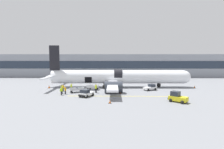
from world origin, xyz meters
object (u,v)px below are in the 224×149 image
ground_crew_loader_b (65,90)px  ground_crew_marshal (61,91)px  baggage_tug_lead (150,88)px  baggage_tug_mid (86,93)px  ground_crew_supervisor (71,87)px  ground_crew_driver (63,88)px  baggage_tug_rear (177,98)px  ground_crew_loader_a (62,89)px  airplane (116,77)px  baggage_cart_queued (93,87)px  baggage_cart_loading (77,90)px  ground_crew_helper (96,88)px

ground_crew_loader_b → ground_crew_marshal: 1.05m
baggage_tug_lead → baggage_tug_mid: bearing=-153.2°
baggage_tug_lead → ground_crew_supervisor: ground_crew_supervisor is taller
ground_crew_driver → ground_crew_supervisor: bearing=32.5°
baggage_tug_mid → ground_crew_driver: ground_crew_driver is taller
ground_crew_loader_b → ground_crew_driver: ground_crew_driver is taller
baggage_tug_lead → ground_crew_driver: bearing=-175.2°
baggage_tug_rear → baggage_tug_lead: bearing=101.3°
ground_crew_loader_a → airplane: bearing=37.0°
baggage_tug_mid → baggage_cart_queued: baggage_tug_mid is taller
airplane → ground_crew_loader_a: size_ratio=19.99×
baggage_cart_queued → ground_crew_loader_b: 7.18m
ground_crew_loader_a → baggage_tug_lead: bearing=12.3°
baggage_tug_lead → ground_crew_driver: ground_crew_driver is taller
ground_crew_supervisor → baggage_tug_lead: bearing=2.0°
baggage_cart_loading → baggage_cart_queued: baggage_cart_queued is taller
baggage_tug_lead → baggage_cart_queued: baggage_tug_lead is taller
baggage_tug_rear → ground_crew_loader_a: 22.40m
ground_crew_driver → ground_crew_loader_a: bearing=-79.5°
baggage_tug_mid → baggage_cart_loading: baggage_tug_mid is taller
baggage_tug_rear → ground_crew_loader_b: baggage_tug_rear is taller
ground_crew_loader_b → ground_crew_loader_a: bearing=149.0°
airplane → ground_crew_supervisor: airplane is taller
baggage_cart_queued → ground_crew_marshal: 8.21m
baggage_cart_loading → ground_crew_helper: size_ratio=2.14×
baggage_tug_lead → airplane: bearing=150.9°
baggage_tug_mid → ground_crew_marshal: size_ratio=2.11×
airplane → baggage_tug_rear: (10.02, -15.30, -1.75)m
baggage_tug_lead → ground_crew_loader_b: bearing=-165.5°
baggage_tug_lead → ground_crew_loader_b: ground_crew_loader_b is taller
baggage_tug_lead → baggage_cart_queued: size_ratio=0.93×
ground_crew_loader_b → ground_crew_driver: (-1.35, 3.07, 0.00)m
baggage_cart_queued → ground_crew_supervisor: size_ratio=2.21×
baggage_cart_loading → ground_crew_driver: 3.45m
baggage_tug_lead → ground_crew_helper: 12.62m
ground_crew_marshal → baggage_cart_loading: bearing=50.0°
ground_crew_loader_a → ground_crew_helper: bearing=8.3°
ground_crew_driver → ground_crew_supervisor: size_ratio=0.96×
baggage_tug_lead → baggage_cart_loading: (-16.34, -2.62, -0.10)m
baggage_tug_mid → airplane: bearing=62.3°
airplane → baggage_tug_mid: size_ratio=10.94×
baggage_cart_queued → ground_crew_marshal: (-5.58, -6.01, 0.29)m
ground_crew_loader_b → ground_crew_marshal: ground_crew_marshal is taller
baggage_tug_mid → ground_crew_supervisor: ground_crew_supervisor is taller
baggage_cart_queued → ground_crew_supervisor: (-4.80, -1.05, 0.31)m
baggage_tug_rear → ground_crew_driver: size_ratio=1.99×
baggage_cart_queued → ground_crew_loader_b: ground_crew_loader_b is taller
airplane → baggage_tug_lead: airplane is taller
airplane → baggage_tug_mid: (-5.91, -11.28, -1.89)m
ground_crew_supervisor → ground_crew_helper: ground_crew_helper is taller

